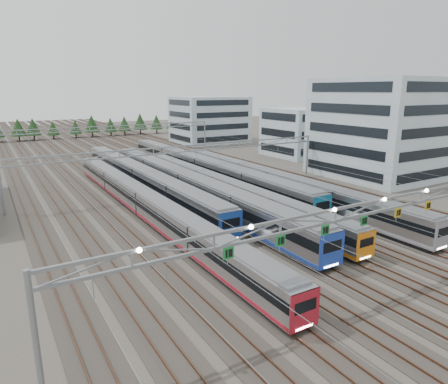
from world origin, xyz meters
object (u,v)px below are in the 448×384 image
train_d (225,189)px  gantry_far (112,131)px  train_c (187,185)px  gantry_mid (185,154)px  depot_bldg_south (377,128)px  depot_bldg_north (210,120)px  depot_bldg_mid (298,132)px  train_a (145,203)px  gantry_near (382,208)px  train_b (141,178)px  train_f (273,182)px  train_e (202,167)px

train_d → gantry_far: 54.86m
train_c → gantry_mid: size_ratio=1.12×
train_c → gantry_mid: 7.13m
gantry_mid → depot_bldg_south: size_ratio=2.56×
train_d → depot_bldg_north: bearing=62.9°
depot_bldg_mid → depot_bldg_north: depot_bldg_north is taller
train_a → depot_bldg_south: 49.86m
gantry_near → train_b: bearing=98.8°
depot_bldg_north → train_b: bearing=-128.9°
train_d → gantry_near: (-2.30, -30.48, 5.10)m
gantry_mid → train_f: bearing=-42.6°
gantry_near → gantry_far: bearing=90.0°
train_c → train_e: size_ratio=0.95×
train_e → depot_bldg_north: depot_bldg_north is taller
gantry_mid → depot_bldg_north: (35.89, 56.24, 1.04)m
gantry_near → depot_bldg_south: (38.02, 31.31, 2.55)m
depot_bldg_south → depot_bldg_mid: (4.21, 27.99, -3.46)m
depot_bldg_mid → depot_bldg_north: bearing=99.6°
train_f → gantry_mid: 15.85m
depot_bldg_mid → train_c: bearing=-151.0°
train_b → gantry_far: size_ratio=1.05×
train_f → gantry_near: size_ratio=1.04×
train_a → train_d: 13.56m
train_f → depot_bldg_south: 27.80m
train_c → gantry_mid: (2.25, 5.41, 4.07)m
train_c → gantry_near: gantry_near is taller
depot_bldg_mid → train_e: bearing=-160.4°
train_a → gantry_near: gantry_near is taller
train_a → train_c: 10.55m
depot_bldg_south → gantry_mid: bearing=166.9°
train_a → train_e: size_ratio=0.98×
depot_bldg_north → gantry_near: bearing=-110.5°
train_b → train_d: size_ratio=1.07×
train_b → train_f: bearing=-37.3°
train_a → train_c: size_ratio=1.02×
train_d → train_e: size_ratio=0.83×
train_a → gantry_far: 57.19m
gantry_near → depot_bldg_north: 102.84m
train_e → train_c: bearing=-126.9°
train_a → train_e: 25.10m
gantry_near → gantry_mid: gantry_near is taller
train_e → depot_bldg_south: (31.22, -15.39, 7.33)m
train_e → depot_bldg_north: (29.14, 49.65, 5.12)m
gantry_near → gantry_mid: (0.05, 40.12, -0.70)m
train_a → depot_bldg_south: size_ratio=2.93×
train_e → train_f: bearing=-75.1°
train_e → gantry_near: 47.44m
train_e → gantry_mid: bearing=-135.7°
train_e → depot_bldg_mid: (35.43, 12.60, 3.87)m
train_c → depot_bldg_mid: 50.93m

